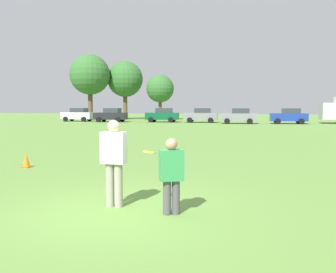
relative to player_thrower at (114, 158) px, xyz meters
name	(u,v)px	position (x,y,z in m)	size (l,w,h in m)	color
ground_plane	(120,210)	(0.18, -0.17, -1.00)	(187.59, 187.59, 0.00)	#608C3D
player_thrower	(114,158)	(0.00, 0.00, 0.00)	(0.49, 0.29, 1.77)	gray
player_defender	(171,172)	(1.26, -0.23, -0.19)	(0.51, 0.42, 1.45)	#4C4C51
frisbee	(150,152)	(0.68, 0.24, 0.11)	(0.27, 0.27, 0.08)	yellow
traffic_cone	(26,161)	(-4.77, 3.84, -0.77)	(0.32, 0.32, 0.48)	#D8590C
parked_car_near_left	(78,115)	(-21.64, 39.22, -0.07)	(4.32, 2.44, 1.82)	silver
parked_car_mid_left	(111,115)	(-16.45, 38.46, -0.07)	(4.32, 2.44, 1.82)	black
parked_car_center	(163,115)	(-9.71, 39.58, -0.07)	(4.32, 2.44, 1.82)	#0C4C2D
parked_car_mid_right	(201,115)	(-4.68, 39.76, -0.07)	(4.32, 2.44, 1.82)	slate
parked_car_near_right	(239,116)	(0.16, 37.74, -0.07)	(4.32, 2.44, 1.82)	slate
parked_car_far_right	(289,116)	(5.91, 38.84, -0.07)	(4.32, 2.44, 1.82)	navy
tree_west_oak	(90,75)	(-22.85, 45.54, 5.86)	(6.13, 6.13, 9.97)	brown
tree_west_maple	(125,79)	(-18.55, 49.23, 5.37)	(5.70, 5.70, 9.26)	brown
tree_center_elm	(160,89)	(-12.35, 47.90, 3.73)	(4.23, 4.23, 6.87)	brown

